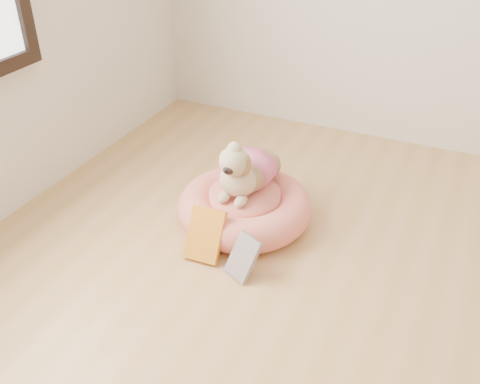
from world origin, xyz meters
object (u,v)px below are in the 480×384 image
at_px(dog, 246,161).
at_px(book_yellow, 205,235).
at_px(book_white, 243,257).
at_px(pet_bed, 245,207).

relative_size(dog, book_yellow, 1.77).
xyz_separation_m(dog, book_white, (0.15, -0.36, -0.22)).
xyz_separation_m(book_yellow, book_white, (0.19, -0.05, -0.02)).
height_order(dog, book_white, dog).
bearing_deg(book_yellow, pet_bed, 77.97).
bearing_deg(pet_bed, book_yellow, -99.29).
distance_m(pet_bed, book_yellow, 0.29).
bearing_deg(book_yellow, book_white, -15.99).
xyz_separation_m(pet_bed, book_yellow, (-0.05, -0.29, 0.03)).
distance_m(book_yellow, book_white, 0.20).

